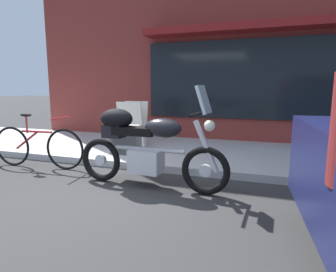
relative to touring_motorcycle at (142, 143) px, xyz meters
The scene contains 4 objects.
ground_plane 1.05m from the touring_motorcycle, 126.05° to the right, with size 80.00×80.00×0.00m, color #303030.
touring_motorcycle is the anchor object (origin of this frame).
parked_bicycle 2.11m from the touring_motorcycle, behind, with size 1.75×0.48×0.94m.
sandwich_board_sign 2.24m from the touring_motorcycle, 119.19° to the left, with size 0.55×0.42×0.95m.
Camera 1 is at (2.16, -2.94, 1.36)m, focal length 31.31 mm.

